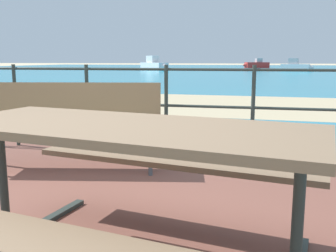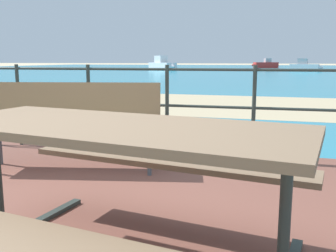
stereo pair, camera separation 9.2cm
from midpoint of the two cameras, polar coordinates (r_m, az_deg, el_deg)
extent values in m
cube|color=teal|center=(41.90, 11.47, 8.11)|extent=(90.00, 90.00, 0.01)
cube|color=tan|center=(10.09, 6.81, 3.28)|extent=(54.16, 7.17, 0.01)
cube|color=#7A6047|center=(1.85, -7.97, -0.36)|extent=(1.97, 1.08, 0.04)
cube|color=#7A6047|center=(1.49, -19.99, -16.09)|extent=(1.88, 0.59, 0.04)
cube|color=#7A6047|center=(2.44, -0.55, -5.31)|extent=(1.88, 0.59, 0.04)
cylinder|color=#2D3833|center=(2.45, -24.41, -7.83)|extent=(0.06, 0.06, 0.77)
cube|color=#2D3833|center=(2.58, -23.81, -15.65)|extent=(0.32, 1.44, 0.03)
cylinder|color=#2D3833|center=(1.72, 17.22, -14.98)|extent=(0.06, 0.06, 0.77)
cube|color=#8C704C|center=(3.89, -15.14, -0.14)|extent=(1.82, 0.72, 0.04)
cube|color=#8C704C|center=(4.03, -14.53, 3.43)|extent=(1.76, 0.39, 0.41)
cylinder|color=#4C5156|center=(3.63, -3.39, -4.05)|extent=(0.04, 0.04, 0.44)
cylinder|color=#4C5156|center=(3.92, -2.97, -3.00)|extent=(0.04, 0.04, 0.44)
cylinder|color=#2D3833|center=(5.25, -22.26, 2.86)|extent=(0.04, 0.04, 1.04)
cylinder|color=#2D3833|center=(4.75, -12.48, 2.71)|extent=(0.04, 0.04, 1.04)
cylinder|color=#2D3833|center=(4.43, -0.87, 2.43)|extent=(0.04, 0.04, 1.04)
cylinder|color=#2D3833|center=(4.30, 11.96, 2.00)|extent=(0.04, 0.04, 1.04)
cylinder|color=#2D3833|center=(4.39, -0.89, 8.48)|extent=(5.90, 0.03, 0.03)
cylinder|color=#2D3833|center=(4.42, -0.87, 3.09)|extent=(5.90, 0.03, 0.03)
cube|color=silver|center=(43.56, -2.17, 8.92)|extent=(4.04, 4.34, 0.83)
cube|color=silver|center=(43.87, -2.39, 9.97)|extent=(1.72, 1.78, 0.77)
cone|color=silver|center=(41.25, -0.53, 8.87)|extent=(0.89, 0.87, 0.75)
cube|color=silver|center=(43.10, 18.43, 8.32)|extent=(3.05, 1.72, 0.69)
cube|color=#A5A8AD|center=(43.13, 18.19, 9.19)|extent=(1.09, 0.80, 0.60)
cone|color=silver|center=(42.86, 20.68, 8.18)|extent=(0.64, 0.73, 0.62)
cube|color=red|center=(56.60, 13.11, 8.87)|extent=(3.53, 2.43, 0.79)
cube|color=#A5A8AD|center=(56.70, 13.37, 9.54)|extent=(1.07, 0.99, 0.55)
cone|color=red|center=(55.86, 11.29, 8.92)|extent=(0.74, 0.85, 0.71)
camera|label=1|loc=(0.05, -90.66, -0.11)|focal=40.75mm
camera|label=2|loc=(0.05, 89.34, 0.11)|focal=40.75mm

